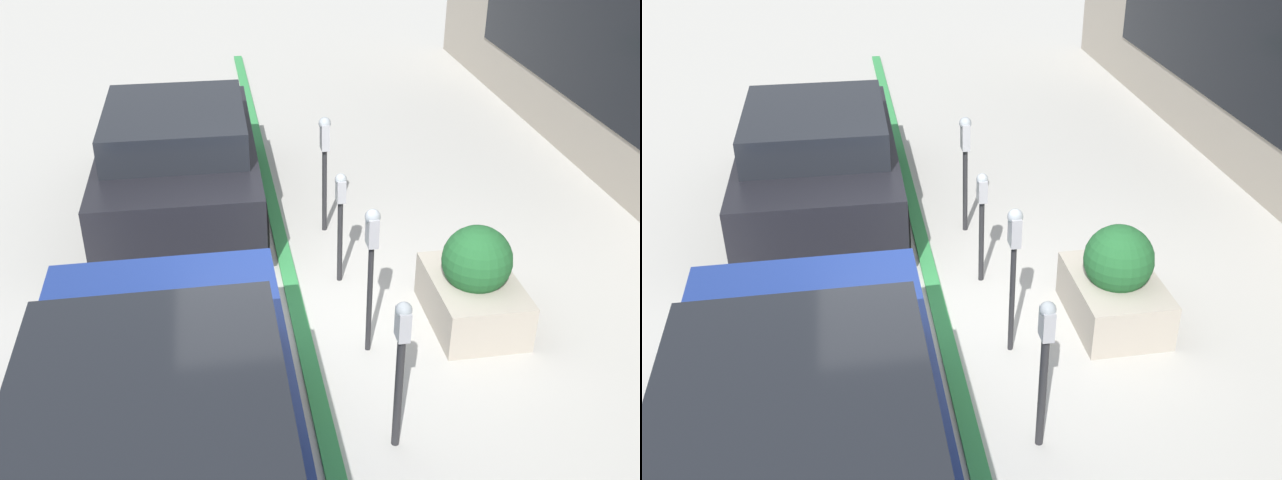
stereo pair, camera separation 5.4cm
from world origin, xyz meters
TOP-DOWN VIEW (x-y plane):
  - ground_plane at (0.00, 0.00)m, footprint 40.00×40.00m
  - curb_strip at (0.00, 0.08)m, footprint 19.00×0.16m
  - parking_meter_nearest at (-1.85, -0.46)m, footprint 0.15×0.13m
  - parking_meter_second at (-0.61, -0.50)m, footprint 0.16×0.14m
  - parking_meter_middle at (0.64, -0.46)m, footprint 0.15×0.12m
  - parking_meter_fourth at (1.79, -0.48)m, footprint 0.17×0.14m
  - planter_box at (-0.31, -1.62)m, footprint 1.19×0.83m
  - parked_car_front at (-2.59, 1.32)m, footprint 4.30×1.97m
  - parked_car_middle at (2.64, 1.22)m, footprint 3.86×1.95m

SIDE VIEW (x-z plane):
  - ground_plane at x=0.00m, z-range 0.00..0.00m
  - curb_strip at x=0.00m, z-range 0.00..0.04m
  - planter_box at x=-0.31m, z-range -0.10..0.95m
  - parked_car_middle at x=2.64m, z-range 0.04..1.44m
  - parked_car_front at x=-2.59m, z-range 0.06..1.57m
  - parking_meter_middle at x=0.64m, z-range 0.25..1.52m
  - parking_meter_nearest at x=-1.85m, z-range 0.23..1.59m
  - parking_meter_fourth at x=1.79m, z-range 0.32..1.77m
  - parking_meter_second at x=-0.61m, z-range 0.36..1.85m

